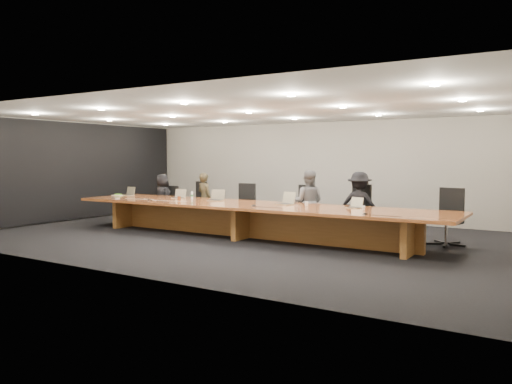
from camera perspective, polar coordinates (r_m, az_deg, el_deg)
ground at (r=11.19m, az=-0.81°, el=-5.20°), size 12.00×12.00×0.00m
back_wall at (r=14.59m, az=7.65°, el=2.43°), size 12.00×0.02×2.80m
left_wall_panel at (r=15.10m, az=-20.22°, el=2.17°), size 0.08×7.84×2.74m
conference_table at (r=11.12m, az=-0.81°, el=-2.56°), size 9.00×1.80×0.75m
chair_far_left at (r=14.29m, az=-9.99°, el=-1.25°), size 0.59×0.59×1.00m
chair_left at (r=13.56m, az=-7.05°, el=-1.17°), size 0.75×0.75×1.15m
chair_mid_left at (r=12.67m, az=-1.54°, el=-1.52°), size 0.61×0.61×1.14m
chair_mid_right at (r=11.99m, az=4.96°, el=-1.84°), size 0.75×0.75×1.15m
chair_right at (r=11.41m, az=11.21°, el=-2.05°), size 0.78×0.78×1.21m
chair_far_right at (r=10.74m, az=20.94°, el=-2.64°), size 0.72×0.72×1.20m
person_a at (r=14.25m, az=-10.63°, el=-0.62°), size 0.75×0.61×1.32m
person_b at (r=13.33m, az=-5.89°, el=-0.75°), size 0.57×0.45×1.38m
person_c at (r=11.72m, az=5.98°, el=-1.15°), size 0.84×0.73×1.49m
person_d at (r=11.30m, az=11.72°, el=-1.44°), size 1.00×0.63×1.47m
laptop_a at (r=14.00m, az=-14.46°, el=0.11°), size 0.33×0.25×0.24m
laptop_b at (r=12.74m, az=-8.87°, el=-0.19°), size 0.34×0.27×0.24m
laptop_c at (r=11.97m, az=-4.64°, el=-0.33°), size 0.39×0.31×0.28m
laptop_d at (r=11.00m, az=3.30°, el=-0.68°), size 0.43×0.37×0.29m
laptop_e at (r=10.41m, az=11.14°, el=-1.19°), size 0.33×0.28×0.23m
water_bottle at (r=12.43m, az=-7.33°, el=-0.40°), size 0.07×0.07×0.19m
amber_mug at (r=12.18m, az=-8.78°, el=-0.71°), size 0.09×0.09×0.10m
paper_cup_near at (r=10.72m, az=5.80°, el=-1.34°), size 0.10×0.10×0.09m
paper_cup_far at (r=10.05m, az=12.18°, el=-1.80°), size 0.07×0.07×0.08m
notepad at (r=14.05m, az=-15.50°, el=-0.36°), size 0.29×0.23×0.02m
lime_gadget at (r=14.06m, az=-15.47°, el=-0.27°), size 0.18×0.11×0.03m
av_box at (r=13.05m, az=-15.75°, el=-0.66°), size 0.20×0.16×0.03m
mic_left at (r=12.38m, az=-12.16°, el=-0.85°), size 0.14×0.14×0.03m
mic_center at (r=10.60m, az=-0.26°, el=-1.55°), size 0.15×0.15×0.03m
mic_right at (r=9.31m, az=12.35°, el=-2.42°), size 0.14×0.14×0.03m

